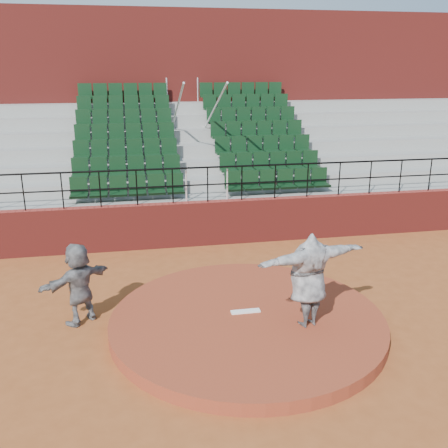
{
  "coord_description": "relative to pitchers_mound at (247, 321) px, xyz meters",
  "views": [
    {
      "loc": [
        -2.14,
        -8.75,
        5.05
      ],
      "look_at": [
        0.0,
        2.5,
        1.4
      ],
      "focal_mm": 40.0,
      "sensor_mm": 36.0,
      "label": 1
    }
  ],
  "objects": [
    {
      "name": "ground",
      "position": [
        0.0,
        0.0,
        -0.12
      ],
      "size": [
        90.0,
        90.0,
        0.0
      ],
      "primitive_type": "plane",
      "color": "brown",
      "rests_on": "ground"
    },
    {
      "name": "pitchers_mound",
      "position": [
        0.0,
        0.0,
        0.0
      ],
      "size": [
        5.5,
        5.5,
        0.25
      ],
      "primitive_type": "cylinder",
      "color": "maroon",
      "rests_on": "ground"
    },
    {
      "name": "pitching_rubber",
      "position": [
        0.0,
        0.15,
        0.14
      ],
      "size": [
        0.6,
        0.15,
        0.03
      ],
      "primitive_type": "cube",
      "color": "white",
      "rests_on": "pitchers_mound"
    },
    {
      "name": "boundary_wall",
      "position": [
        0.0,
        5.0,
        0.53
      ],
      "size": [
        24.0,
        0.3,
        1.3
      ],
      "primitive_type": "cube",
      "color": "maroon",
      "rests_on": "ground"
    },
    {
      "name": "wall_railing",
      "position": [
        0.0,
        5.0,
        1.9
      ],
      "size": [
        24.04,
        0.05,
        1.03
      ],
      "color": "black",
      "rests_on": "boundary_wall"
    },
    {
      "name": "seating_deck",
      "position": [
        0.0,
        8.65,
        1.32
      ],
      "size": [
        24.0,
        5.97,
        4.63
      ],
      "color": "gray",
      "rests_on": "ground"
    },
    {
      "name": "press_box_facade",
      "position": [
        0.0,
        12.6,
        3.43
      ],
      "size": [
        24.0,
        3.0,
        7.1
      ],
      "primitive_type": "cube",
      "color": "maroon",
      "rests_on": "ground"
    },
    {
      "name": "pitcher",
      "position": [
        1.05,
        -0.55,
        1.06
      ],
      "size": [
        2.38,
        1.18,
        1.87
      ],
      "primitive_type": "imported",
      "rotation": [
        0.0,
        0.0,
        3.39
      ],
      "color": "black",
      "rests_on": "pitchers_mound"
    },
    {
      "name": "fielder",
      "position": [
        -3.3,
        0.85,
        0.73
      ],
      "size": [
        1.56,
        1.38,
        1.71
      ],
      "primitive_type": "imported",
      "rotation": [
        0.0,
        0.0,
        3.81
      ],
      "color": "black",
      "rests_on": "ground"
    }
  ]
}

